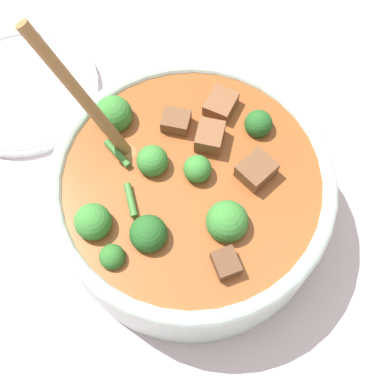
# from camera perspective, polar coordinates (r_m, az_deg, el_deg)

# --- Properties ---
(ground_plane) EXTENTS (4.00, 4.00, 0.00)m
(ground_plane) POSITION_cam_1_polar(r_m,az_deg,el_deg) (0.61, 0.00, -2.40)
(ground_plane) COLOR silver
(stew_bowl) EXTENTS (0.30, 0.29, 0.24)m
(stew_bowl) POSITION_cam_1_polar(r_m,az_deg,el_deg) (0.56, -0.08, -0.26)
(stew_bowl) COLOR #B2C6BC
(stew_bowl) RESTS_ON ground_plane
(empty_plate) EXTENTS (0.19, 0.19, 0.02)m
(empty_plate) POSITION_cam_1_polar(r_m,az_deg,el_deg) (0.72, -17.59, 10.45)
(empty_plate) COLOR white
(empty_plate) RESTS_ON ground_plane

